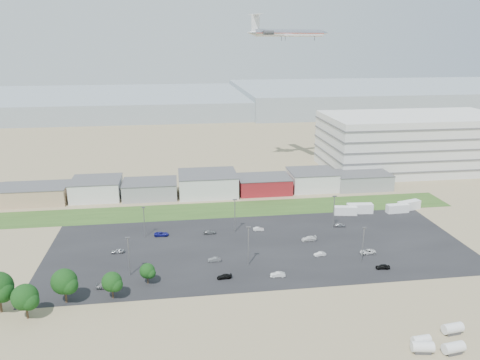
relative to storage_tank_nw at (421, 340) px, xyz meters
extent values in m
plane|color=#92815D|center=(-28.38, 29.24, -1.09)|extent=(700.00, 700.00, 0.00)
cube|color=black|center=(-23.38, 49.24, -1.09)|extent=(120.00, 50.00, 0.01)
cube|color=#2B4D1C|center=(-28.38, 81.24, -1.08)|extent=(160.00, 16.00, 0.02)
cube|color=silver|center=(61.62, 124.24, 11.41)|extent=(80.00, 40.00, 25.00)
imported|color=silver|center=(5.95, 40.40, -0.48)|extent=(4.44, 2.17, 1.21)
imported|color=silver|center=(-7.70, 40.97, -0.54)|extent=(3.46, 1.57, 1.10)
imported|color=black|center=(6.26, 31.22, -0.47)|extent=(3.82, 1.92, 1.25)
imported|color=black|center=(-35.35, 31.92, -0.55)|extent=(3.83, 1.75, 1.09)
imported|color=#595B5E|center=(-36.96, 41.67, -0.52)|extent=(3.51, 1.30, 1.15)
imported|color=#A5A5AA|center=(-63.44, 50.63, -0.48)|extent=(3.68, 1.63, 1.23)
imported|color=#595B5E|center=(-36.77, 60.58, -0.53)|extent=(3.95, 1.75, 1.13)
imported|color=#A5A5AA|center=(5.00, 60.44, -0.50)|extent=(3.62, 1.75, 1.19)
imported|color=navy|center=(-51.51, 61.04, -0.48)|extent=(4.47, 2.21, 1.22)
imported|color=#595B5E|center=(-64.28, 31.21, -0.46)|extent=(4.39, 1.81, 1.27)
imported|color=silver|center=(-21.36, 61.00, -0.54)|extent=(3.46, 1.52, 1.11)
imported|color=silver|center=(-7.87, 51.37, -0.44)|extent=(4.58, 1.99, 1.31)
imported|color=silver|center=(-21.87, 30.91, -0.48)|extent=(3.81, 1.53, 1.23)
camera|label=1|loc=(-46.21, -72.90, 56.40)|focal=35.00mm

